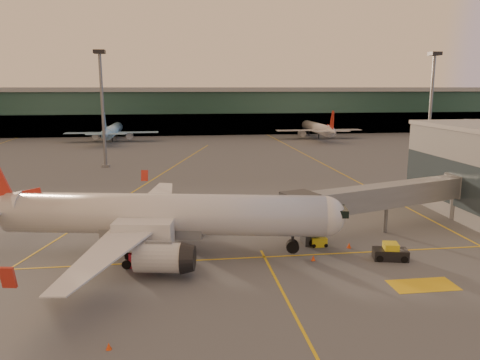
{
  "coord_description": "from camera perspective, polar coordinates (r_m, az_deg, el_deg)",
  "views": [
    {
      "loc": [
        -3.86,
        -41.26,
        17.72
      ],
      "look_at": [
        4.68,
        21.99,
        5.0
      ],
      "focal_mm": 35.0,
      "sensor_mm": 36.0,
      "label": 1
    }
  ],
  "objects": [
    {
      "name": "jet_bridge",
      "position": [
        61.29,
        18.48,
        -1.9
      ],
      "size": [
        28.89,
        12.5,
        6.18
      ],
      "color": "slate",
      "rests_on": "ground"
    },
    {
      "name": "cone_fwd",
      "position": [
        49.83,
        8.93,
        -9.38
      ],
      "size": [
        0.43,
        0.43,
        0.55
      ],
      "color": "#EF420C",
      "rests_on": "ground"
    },
    {
      "name": "taxi_markings",
      "position": [
        87.63,
        -9.79,
        -0.56
      ],
      "size": [
        100.12,
        173.0,
        0.01
      ],
      "color": "yellow",
      "rests_on": "ground"
    },
    {
      "name": "cone_wing_left",
      "position": [
        70.3,
        -11.12,
        -3.31
      ],
      "size": [
        0.47,
        0.47,
        0.59
      ],
      "color": "#EF420C",
      "rests_on": "ground"
    },
    {
      "name": "gpu_cart",
      "position": [
        54.07,
        9.6,
        -7.46
      ],
      "size": [
        1.82,
        1.1,
        1.04
      ],
      "rotation": [
        0.0,
        0.0,
        -0.02
      ],
      "color": "yellow",
      "rests_on": "ground"
    },
    {
      "name": "ground",
      "position": [
        45.07,
        -2.2,
        -11.89
      ],
      "size": [
        600.0,
        600.0,
        0.0
      ],
      "primitive_type": "plane",
      "color": "#4C4F54",
      "rests_on": "ground"
    },
    {
      "name": "pushback_tug",
      "position": [
        51.78,
        17.87,
        -8.45
      ],
      "size": [
        3.8,
        2.58,
        1.79
      ],
      "rotation": [
        0.0,
        0.0,
        -0.22
      ],
      "color": "black",
      "rests_on": "ground"
    },
    {
      "name": "terminal",
      "position": [
        183.31,
        -6.54,
        8.4
      ],
      "size": [
        400.0,
        20.0,
        17.6
      ],
      "color": "#19382D",
      "rests_on": "ground"
    },
    {
      "name": "cone_nose",
      "position": [
        54.27,
        13.15,
        -7.76
      ],
      "size": [
        0.48,
        0.48,
        0.62
      ],
      "color": "#EF420C",
      "rests_on": "ground"
    },
    {
      "name": "cone_wing_right",
      "position": [
        35.24,
        -15.71,
        -18.92
      ],
      "size": [
        0.39,
        0.39,
        0.5
      ],
      "color": "#EF420C",
      "rests_on": "ground"
    },
    {
      "name": "mast_east_near",
      "position": [
        118.89,
        22.28,
        9.07
      ],
      "size": [
        2.4,
        2.4,
        25.6
      ],
      "color": "slate",
      "rests_on": "ground"
    },
    {
      "name": "main_airplane",
      "position": [
        51.16,
        -10.77,
        -4.32
      ],
      "size": [
        42.09,
        38.2,
        12.76
      ],
      "rotation": [
        0.0,
        0.0,
        -0.18
      ],
      "color": "silver",
      "rests_on": "ground"
    },
    {
      "name": "mast_west_near",
      "position": [
        108.51,
        -16.46,
        9.31
      ],
      "size": [
        2.4,
        2.4,
        25.6
      ],
      "color": "slate",
      "rests_on": "ground"
    },
    {
      "name": "catering_truck",
      "position": [
        48.37,
        -11.57,
        -7.2
      ],
      "size": [
        6.19,
        3.5,
        4.55
      ],
      "rotation": [
        0.0,
        0.0,
        -0.16
      ],
      "color": "red",
      "rests_on": "ground"
    },
    {
      "name": "distant_aircraft_row",
      "position": [
        161.16,
        -13.79,
        4.63
      ],
      "size": [
        290.0,
        34.0,
        13.0
      ],
      "color": "#86BAE1",
      "rests_on": "ground"
    }
  ]
}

